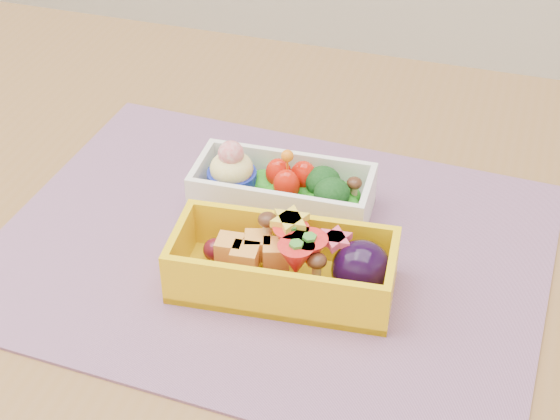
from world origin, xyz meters
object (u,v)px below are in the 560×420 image
(placemat, at_px, (270,249))
(bento_white, at_px, (282,190))
(table, at_px, (304,361))
(bento_yellow, at_px, (288,264))

(placemat, height_order, bento_white, bento_white)
(table, bearing_deg, placemat, 148.60)
(table, relative_size, placemat, 2.66)
(table, relative_size, bento_white, 7.65)
(placemat, relative_size, bento_yellow, 2.52)
(bento_white, bearing_deg, bento_yellow, -72.38)
(table, relative_size, bento_yellow, 6.71)
(placemat, distance_m, bento_white, 0.06)
(table, bearing_deg, bento_white, 120.16)
(bento_white, bearing_deg, placemat, -85.81)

